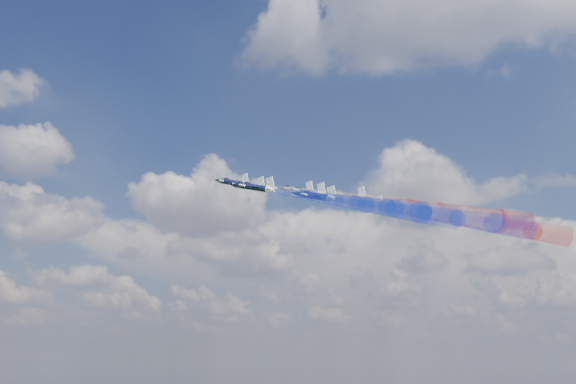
% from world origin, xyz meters
% --- Properties ---
extents(jet_lead, '(14.82, 12.95, 7.39)m').
position_xyz_m(jet_lead, '(-1.00, 18.48, 172.94)').
color(jet_lead, black).
extents(trail_lead, '(38.80, 15.23, 14.75)m').
position_xyz_m(trail_lead, '(22.27, 11.71, 166.32)').
color(trail_lead, white).
extents(jet_inner_left, '(14.82, 12.95, 7.39)m').
position_xyz_m(jet_inner_left, '(8.09, 8.03, 168.74)').
color(jet_inner_left, black).
extents(trail_inner_left, '(38.80, 15.23, 14.75)m').
position_xyz_m(trail_inner_left, '(31.36, 1.26, 162.12)').
color(trail_inner_left, '#1934D8').
extents(jet_inner_right, '(14.82, 12.95, 7.39)m').
position_xyz_m(jet_inner_right, '(12.32, 25.79, 171.50)').
color(jet_inner_right, black).
extents(trail_inner_right, '(38.80, 15.23, 14.75)m').
position_xyz_m(trail_inner_right, '(35.60, 19.02, 164.88)').
color(trail_inner_right, red).
extents(jet_outer_left, '(14.82, 12.95, 7.39)m').
position_xyz_m(jet_outer_left, '(15.11, -2.54, 165.42)').
color(jet_outer_left, black).
extents(trail_outer_left, '(38.80, 15.23, 14.75)m').
position_xyz_m(trail_outer_left, '(38.38, -9.31, 158.80)').
color(trail_outer_left, '#1934D8').
extents(jet_center_third, '(14.82, 12.95, 7.39)m').
position_xyz_m(jet_center_third, '(19.35, 14.79, 167.89)').
color(jet_center_third, black).
extents(trail_center_third, '(38.80, 15.23, 14.75)m').
position_xyz_m(trail_center_third, '(42.62, 8.02, 161.27)').
color(trail_center_third, white).
extents(jet_outer_right, '(14.82, 12.95, 7.39)m').
position_xyz_m(jet_outer_right, '(23.85, 29.72, 169.93)').
color(jet_outer_right, black).
extents(trail_outer_right, '(38.80, 15.23, 14.75)m').
position_xyz_m(trail_outer_right, '(47.12, 22.96, 163.31)').
color(trail_outer_right, red).
extents(jet_rear_left, '(14.82, 12.95, 7.39)m').
position_xyz_m(jet_rear_left, '(25.99, 2.79, 163.76)').
color(jet_rear_left, black).
extents(trail_rear_left, '(38.80, 15.23, 14.75)m').
position_xyz_m(trail_rear_left, '(49.26, -3.98, 157.14)').
color(trail_rear_left, '#1934D8').
extents(jet_rear_right, '(14.82, 12.95, 7.39)m').
position_xyz_m(jet_rear_right, '(30.97, 19.30, 164.89)').
color(jet_rear_right, black).
extents(trail_rear_right, '(38.80, 15.23, 14.75)m').
position_xyz_m(trail_rear_right, '(54.24, 12.53, 158.27)').
color(trail_rear_right, red).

